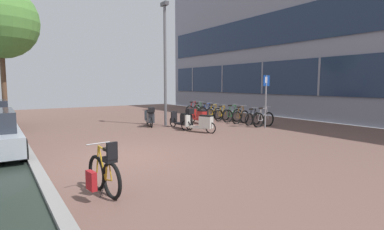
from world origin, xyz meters
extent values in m
cube|color=brown|center=(4.80, 0.00, -0.03)|extent=(14.40, 40.00, 0.05)
cube|color=gray|center=(-2.40, 0.00, 0.04)|extent=(0.24, 40.00, 0.08)
cube|color=gray|center=(15.15, 2.00, 6.02)|extent=(5.91, 32.00, 12.05)
cube|color=#1D2B45|center=(12.16, 2.00, 2.51)|extent=(0.08, 30.72, 2.13)
cube|color=#1D2B45|center=(12.16, 2.00, 5.67)|extent=(0.08, 30.72, 2.13)
cube|color=gray|center=(12.15, 2.00, 2.51)|extent=(0.10, 0.12, 2.13)
cube|color=gray|center=(12.15, 6.27, 2.51)|extent=(0.10, 0.12, 2.13)
cube|color=gray|center=(12.15, 10.53, 2.51)|extent=(0.10, 0.12, 2.13)
cube|color=gray|center=(12.15, 14.80, 2.51)|extent=(0.10, 0.12, 2.13)
torus|color=black|center=(-1.45, -2.82, 0.32)|extent=(0.17, 0.72, 0.72)
torus|color=black|center=(-1.54, -2.17, 0.32)|extent=(0.17, 0.72, 0.72)
cylinder|color=#BA871C|center=(-1.50, -2.43, 0.58)|extent=(0.08, 0.32, 0.63)
cylinder|color=#BA871C|center=(-1.48, -2.63, 0.56)|extent=(0.05, 0.14, 0.57)
cylinder|color=#BA871C|center=(-1.50, -2.48, 0.87)|extent=(0.09, 0.40, 0.08)
cylinder|color=#BA871C|center=(-1.47, -2.70, 0.30)|extent=(0.06, 0.26, 0.08)
cylinder|color=#BA871C|center=(-1.46, -2.75, 0.58)|extent=(0.05, 0.17, 0.53)
cylinder|color=#BA871C|center=(-1.53, -2.23, 0.61)|extent=(0.05, 0.15, 0.57)
cube|color=black|center=(-1.47, -2.68, 0.88)|extent=(0.12, 0.23, 0.06)
cylinder|color=#ADADB2|center=(-1.52, -2.29, 0.94)|extent=(0.48, 0.09, 0.02)
cube|color=black|center=(-1.46, -2.77, 0.71)|extent=(0.23, 0.26, 0.10)
cube|color=black|center=(-1.45, -2.87, 0.89)|extent=(0.21, 0.09, 0.32)
cube|color=maroon|center=(-1.82, -2.82, 0.39)|extent=(0.14, 0.29, 0.34)
cylinder|color=black|center=(-1.56, -2.66, 0.14)|extent=(0.18, 0.12, 0.28)
torus|color=black|center=(7.56, 2.17, 0.34)|extent=(0.76, 0.10, 0.75)
torus|color=black|center=(8.23, 2.14, 0.34)|extent=(0.76, 0.10, 0.75)
cylinder|color=#B4B1B5|center=(7.96, 2.15, 0.61)|extent=(0.33, 0.05, 0.66)
cylinder|color=#B4B1B5|center=(7.76, 2.16, 0.59)|extent=(0.15, 0.04, 0.60)
cylinder|color=#B4B1B5|center=(7.91, 2.15, 0.91)|extent=(0.41, 0.05, 0.09)
cylinder|color=#B4B1B5|center=(7.69, 2.16, 0.31)|extent=(0.26, 0.04, 0.08)
cylinder|color=#B4B1B5|center=(7.63, 2.16, 0.61)|extent=(0.17, 0.03, 0.55)
cylinder|color=#B4B1B5|center=(8.17, 2.14, 0.64)|extent=(0.15, 0.04, 0.60)
cube|color=black|center=(7.71, 2.16, 0.92)|extent=(0.22, 0.10, 0.06)
cylinder|color=#ADADB2|center=(8.11, 2.15, 0.98)|extent=(0.04, 0.48, 0.02)
torus|color=black|center=(7.63, 2.87, 0.30)|extent=(0.67, 0.16, 0.67)
torus|color=black|center=(8.26, 2.96, 0.30)|extent=(0.67, 0.16, 0.67)
cylinder|color=black|center=(8.01, 2.92, 0.54)|extent=(0.31, 0.08, 0.59)
cylinder|color=black|center=(7.82, 2.90, 0.52)|extent=(0.14, 0.05, 0.53)
cylinder|color=black|center=(7.96, 2.92, 0.81)|extent=(0.38, 0.09, 0.08)
cylinder|color=black|center=(7.75, 2.89, 0.28)|extent=(0.25, 0.06, 0.07)
cylinder|color=black|center=(7.70, 2.88, 0.54)|extent=(0.16, 0.05, 0.49)
cylinder|color=black|center=(8.20, 2.95, 0.56)|extent=(0.15, 0.05, 0.53)
cube|color=black|center=(7.77, 2.89, 0.82)|extent=(0.23, 0.12, 0.06)
cylinder|color=#ADADB2|center=(8.14, 2.94, 0.88)|extent=(0.09, 0.48, 0.02)
torus|color=black|center=(7.47, 3.63, 0.33)|extent=(0.73, 0.18, 0.73)
torus|color=black|center=(8.12, 3.73, 0.33)|extent=(0.73, 0.18, 0.73)
cylinder|color=brown|center=(7.86, 3.69, 0.59)|extent=(0.32, 0.08, 0.64)
cylinder|color=brown|center=(7.66, 3.66, 0.56)|extent=(0.14, 0.06, 0.58)
cylinder|color=brown|center=(7.81, 3.68, 0.88)|extent=(0.40, 0.09, 0.08)
cylinder|color=brown|center=(7.59, 3.65, 0.30)|extent=(0.26, 0.07, 0.08)
cylinder|color=brown|center=(7.54, 3.64, 0.59)|extent=(0.17, 0.05, 0.53)
cylinder|color=brown|center=(8.06, 3.72, 0.61)|extent=(0.15, 0.05, 0.58)
cube|color=black|center=(7.61, 3.65, 0.89)|extent=(0.23, 0.12, 0.06)
cylinder|color=#ADADB2|center=(8.00, 3.71, 0.95)|extent=(0.09, 0.48, 0.02)
torus|color=black|center=(7.54, 4.45, 0.34)|extent=(0.75, 0.10, 0.75)
torus|color=black|center=(8.23, 4.43, 0.34)|extent=(0.75, 0.10, 0.75)
cylinder|color=#296837|center=(7.95, 4.44, 0.61)|extent=(0.34, 0.05, 0.66)
cylinder|color=#296837|center=(7.75, 4.44, 0.58)|extent=(0.15, 0.04, 0.60)
cylinder|color=#296837|center=(7.90, 4.44, 0.90)|extent=(0.42, 0.05, 0.09)
cylinder|color=#296837|center=(7.67, 4.45, 0.31)|extent=(0.27, 0.04, 0.08)
cylinder|color=#296837|center=(7.62, 4.45, 0.61)|extent=(0.18, 0.03, 0.55)
cylinder|color=#296837|center=(8.17, 4.43, 0.63)|extent=(0.15, 0.04, 0.60)
cube|color=black|center=(7.69, 4.45, 0.92)|extent=(0.22, 0.10, 0.06)
cylinder|color=#ADADB2|center=(8.10, 4.43, 0.98)|extent=(0.04, 0.48, 0.02)
torus|color=black|center=(7.48, 5.15, 0.31)|extent=(0.68, 0.17, 0.68)
torus|color=black|center=(8.07, 5.25, 0.31)|extent=(0.68, 0.17, 0.68)
cylinder|color=#C08B18|center=(7.83, 5.21, 0.55)|extent=(0.30, 0.08, 0.60)
cylinder|color=#C08B18|center=(7.66, 5.18, 0.53)|extent=(0.13, 0.06, 0.54)
cylinder|color=#C08B18|center=(7.79, 5.20, 0.82)|extent=(0.36, 0.09, 0.08)
cylinder|color=#C08B18|center=(7.59, 5.17, 0.28)|extent=(0.23, 0.06, 0.07)
cylinder|color=#C08B18|center=(7.54, 5.16, 0.55)|extent=(0.16, 0.05, 0.50)
cylinder|color=#C08B18|center=(8.01, 5.24, 0.57)|extent=(0.14, 0.05, 0.54)
cube|color=black|center=(7.61, 5.17, 0.84)|extent=(0.23, 0.12, 0.06)
cylinder|color=#ADADB2|center=(7.96, 5.23, 0.89)|extent=(0.10, 0.48, 0.02)
torus|color=black|center=(7.40, 5.96, 0.32)|extent=(0.71, 0.08, 0.71)
torus|color=black|center=(8.05, 5.96, 0.32)|extent=(0.71, 0.08, 0.71)
cylinder|color=#BA8A1B|center=(7.79, 5.96, 0.58)|extent=(0.32, 0.04, 0.63)
cylinder|color=#BA8A1B|center=(7.60, 5.96, 0.55)|extent=(0.14, 0.04, 0.57)
cylinder|color=#BA8A1B|center=(7.74, 5.96, 0.86)|extent=(0.39, 0.04, 0.08)
cylinder|color=#BA8A1B|center=(7.53, 5.96, 0.30)|extent=(0.25, 0.03, 0.08)
cylinder|color=#BA8A1B|center=(7.48, 5.96, 0.58)|extent=(0.17, 0.03, 0.52)
cylinder|color=#BA8A1B|center=(8.00, 5.96, 0.60)|extent=(0.15, 0.03, 0.57)
cube|color=black|center=(7.55, 5.96, 0.87)|extent=(0.22, 0.09, 0.06)
cylinder|color=#ADADB2|center=(7.94, 5.96, 0.93)|extent=(0.03, 0.48, 0.02)
torus|color=black|center=(7.48, 6.73, 0.33)|extent=(0.73, 0.08, 0.73)
torus|color=black|center=(8.12, 6.72, 0.33)|extent=(0.73, 0.08, 0.73)
cylinder|color=navy|center=(7.87, 6.72, 0.59)|extent=(0.32, 0.04, 0.64)
cylinder|color=navy|center=(7.68, 6.73, 0.57)|extent=(0.14, 0.04, 0.58)
cylinder|color=navy|center=(7.82, 6.72, 0.88)|extent=(0.39, 0.04, 0.09)
cylinder|color=navy|center=(7.60, 6.73, 0.31)|extent=(0.25, 0.03, 0.08)
cylinder|color=navy|center=(7.55, 6.73, 0.59)|extent=(0.17, 0.03, 0.54)
cylinder|color=navy|center=(8.07, 6.72, 0.62)|extent=(0.15, 0.03, 0.58)
cube|color=black|center=(7.62, 6.73, 0.90)|extent=(0.22, 0.09, 0.06)
cylinder|color=#ADADB2|center=(8.01, 6.72, 0.96)|extent=(0.03, 0.48, 0.02)
torus|color=black|center=(7.41, 7.44, 0.33)|extent=(0.74, 0.18, 0.74)
torus|color=black|center=(8.04, 7.53, 0.33)|extent=(0.74, 0.18, 0.74)
cylinder|color=#316837|center=(7.79, 7.50, 0.60)|extent=(0.32, 0.08, 0.65)
cylinder|color=#316837|center=(7.60, 7.47, 0.58)|extent=(0.14, 0.06, 0.59)
cylinder|color=#316837|center=(7.74, 7.49, 0.89)|extent=(0.39, 0.09, 0.09)
cylinder|color=#316837|center=(7.53, 7.46, 0.31)|extent=(0.25, 0.06, 0.08)
cylinder|color=#316837|center=(7.48, 7.45, 0.60)|extent=(0.17, 0.05, 0.54)
cylinder|color=#316837|center=(7.99, 7.52, 0.63)|extent=(0.15, 0.05, 0.59)
cube|color=black|center=(7.55, 7.46, 0.91)|extent=(0.23, 0.12, 0.06)
cylinder|color=#ADADB2|center=(7.93, 7.52, 0.97)|extent=(0.09, 0.48, 0.02)
torus|color=black|center=(7.47, 8.18, 0.34)|extent=(0.75, 0.22, 0.75)
torus|color=black|center=(8.15, 8.32, 0.34)|extent=(0.75, 0.22, 0.75)
cylinder|color=maroon|center=(7.88, 8.26, 0.61)|extent=(0.34, 0.10, 0.66)
cylinder|color=maroon|center=(7.67, 8.22, 0.59)|extent=(0.15, 0.06, 0.60)
cylinder|color=maroon|center=(7.82, 8.25, 0.91)|extent=(0.42, 0.12, 0.09)
cylinder|color=maroon|center=(7.60, 8.20, 0.31)|extent=(0.27, 0.08, 0.08)
cylinder|color=maroon|center=(7.54, 8.19, 0.61)|extent=(0.18, 0.06, 0.55)
cylinder|color=maroon|center=(8.09, 8.30, 0.64)|extent=(0.16, 0.06, 0.60)
cube|color=black|center=(7.62, 8.21, 0.92)|extent=(0.23, 0.13, 0.06)
cylinder|color=#ADADB2|center=(8.03, 8.29, 0.98)|extent=(0.12, 0.48, 0.02)
torus|color=black|center=(5.93, 4.45, 0.23)|extent=(0.08, 0.52, 0.52)
torus|color=black|center=(5.98, 5.60, 0.23)|extent=(0.08, 0.52, 0.52)
cube|color=#AF221F|center=(5.95, 5.02, 0.21)|extent=(0.31, 0.66, 0.08)
cube|color=#AF221F|center=(5.94, 4.66, 0.44)|extent=(0.32, 0.52, 0.46)
cube|color=black|center=(5.94, 4.66, 0.70)|extent=(0.28, 0.47, 0.06)
cylinder|color=#AF221F|center=(5.98, 5.58, 0.49)|extent=(0.08, 0.12, 0.52)
cube|color=#AF221F|center=(5.98, 5.50, 0.47)|extent=(0.32, 0.10, 0.51)
cylinder|color=black|center=(5.98, 5.55, 0.75)|extent=(0.52, 0.05, 0.03)
torus|color=black|center=(4.49, 1.98, 0.23)|extent=(0.24, 0.49, 0.51)
torus|color=black|center=(3.99, 3.17, 0.23)|extent=(0.24, 0.49, 0.51)
cube|color=silver|center=(4.24, 2.58, 0.21)|extent=(0.54, 0.78, 0.08)
cube|color=silver|center=(4.40, 2.19, 0.46)|extent=(0.50, 0.64, 0.51)
cube|color=black|center=(4.40, 2.19, 0.74)|extent=(0.44, 0.58, 0.06)
cylinder|color=silver|center=(4.00, 3.15, 0.48)|extent=(0.11, 0.14, 0.51)
cube|color=silver|center=(4.03, 3.08, 0.46)|extent=(0.33, 0.20, 0.50)
cylinder|color=black|center=(4.01, 3.13, 0.73)|extent=(0.49, 0.23, 0.03)
torus|color=black|center=(4.27, 3.31, 0.24)|extent=(0.10, 0.53, 0.53)
torus|color=black|center=(4.15, 4.62, 0.24)|extent=(0.10, 0.53, 0.53)
cube|color=black|center=(4.21, 3.96, 0.22)|extent=(0.34, 0.76, 0.08)
cube|color=black|center=(4.25, 3.54, 0.45)|extent=(0.35, 0.60, 0.47)
cube|color=black|center=(4.25, 3.54, 0.71)|extent=(0.30, 0.55, 0.06)
cylinder|color=black|center=(4.16, 4.60, 0.50)|extent=(0.08, 0.13, 0.53)
cube|color=black|center=(4.16, 4.52, 0.48)|extent=(0.33, 0.11, 0.53)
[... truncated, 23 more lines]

